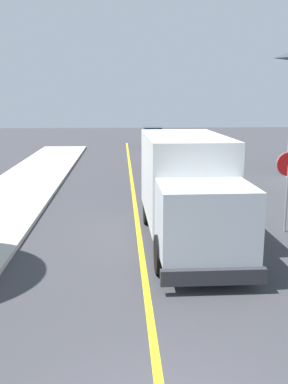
# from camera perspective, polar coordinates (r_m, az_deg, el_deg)

# --- Properties ---
(centre_line_yellow) EXTENTS (0.16, 56.00, 0.01)m
(centre_line_yellow) POSITION_cam_1_polar(r_m,az_deg,el_deg) (15.57, -0.84, -4.11)
(centre_line_yellow) COLOR gold
(centre_line_yellow) RESTS_ON ground
(box_truck) EXTENTS (2.49, 7.21, 3.20)m
(box_truck) POSITION_cam_1_polar(r_m,az_deg,el_deg) (13.45, 5.60, 0.95)
(box_truck) COLOR silver
(box_truck) RESTS_ON ground
(parked_car_near) EXTENTS (1.85, 4.42, 1.67)m
(parked_car_near) POSITION_cam_1_polar(r_m,az_deg,el_deg) (20.77, 5.04, 2.19)
(parked_car_near) COLOR #2D4793
(parked_car_near) RESTS_ON ground
(parked_car_mid) EXTENTS (1.81, 4.40, 1.67)m
(parked_car_mid) POSITION_cam_1_polar(r_m,az_deg,el_deg) (27.12, 3.07, 4.55)
(parked_car_mid) COLOR maroon
(parked_car_mid) RESTS_ON ground
(parked_car_far) EXTENTS (1.97, 4.47, 1.67)m
(parked_car_far) POSITION_cam_1_polar(r_m,az_deg,el_deg) (33.47, 2.09, 6.00)
(parked_car_far) COLOR #B7B7BC
(parked_car_far) RESTS_ON ground
(parked_car_furthest) EXTENTS (1.82, 4.41, 1.67)m
(parked_car_furthest) POSITION_cam_1_polar(r_m,az_deg,el_deg) (40.70, 1.13, 7.09)
(parked_car_furthest) COLOR #4C564C
(parked_car_furthest) RESTS_ON ground
(stop_sign) EXTENTS (0.80, 0.10, 2.65)m
(stop_sign) POSITION_cam_1_polar(r_m,az_deg,el_deg) (15.02, 18.05, 1.93)
(stop_sign) COLOR gray
(stop_sign) RESTS_ON ground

